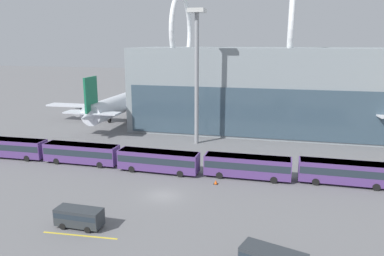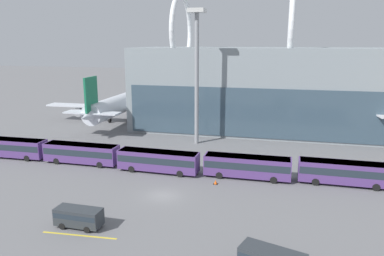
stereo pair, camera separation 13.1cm
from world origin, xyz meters
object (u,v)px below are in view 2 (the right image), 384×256
(shuttle_bus_3, at_px, (247,165))
(traffic_cone_0, at_px, (216,182))
(shuttle_bus_4, at_px, (345,172))
(shuttle_bus_0, at_px, (11,147))
(shuttle_bus_2, at_px, (158,160))
(floodlight_mast, at_px, (197,59))
(service_van_foreground, at_px, (79,216))
(airliner_at_gate_near, at_px, (121,104))
(shuttle_bus_1, at_px, (81,152))

(shuttle_bus_3, distance_m, traffic_cone_0, 5.48)
(shuttle_bus_4, bearing_deg, shuttle_bus_0, -178.93)
(shuttle_bus_2, bearing_deg, floodlight_mast, 85.64)
(shuttle_bus_2, relative_size, service_van_foreground, 2.46)
(shuttle_bus_2, bearing_deg, shuttle_bus_3, 4.33)
(shuttle_bus_2, relative_size, shuttle_bus_4, 1.00)
(service_van_foreground, bearing_deg, traffic_cone_0, -126.20)
(airliner_at_gate_near, distance_m, shuttle_bus_2, 37.27)
(shuttle_bus_4, distance_m, service_van_foreground, 35.06)
(shuttle_bus_2, relative_size, shuttle_bus_3, 1.01)
(service_van_foreground, xyz_separation_m, floodlight_mast, (4.54, 35.77, 14.77))
(shuttle_bus_1, height_order, shuttle_bus_4, same)
(shuttle_bus_0, height_order, shuttle_bus_2, same)
(floodlight_mast, height_order, traffic_cone_0, floodlight_mast)
(airliner_at_gate_near, distance_m, shuttle_bus_4, 55.49)
(floodlight_mast, distance_m, traffic_cone_0, 26.68)
(shuttle_bus_1, bearing_deg, service_van_foreground, -60.50)
(airliner_at_gate_near, bearing_deg, floodlight_mast, -123.15)
(shuttle_bus_2, distance_m, service_van_foreground, 18.60)
(shuttle_bus_1, distance_m, traffic_cone_0, 22.90)
(airliner_at_gate_near, bearing_deg, shuttle_bus_4, -123.57)
(shuttle_bus_0, xyz_separation_m, floodlight_mast, (28.42, 16.39, 14.12))
(service_van_foreground, bearing_deg, shuttle_bus_4, -144.88)
(shuttle_bus_2, relative_size, traffic_cone_0, 19.83)
(shuttle_bus_3, bearing_deg, traffic_cone_0, -138.80)
(shuttle_bus_0, xyz_separation_m, shuttle_bus_4, (53.01, 0.13, 0.00))
(service_van_foreground, bearing_deg, shuttle_bus_2, -96.80)
(shuttle_bus_3, xyz_separation_m, service_van_foreground, (-15.87, -18.95, -0.65))
(shuttle_bus_0, relative_size, shuttle_bus_2, 1.00)
(service_van_foreground, bearing_deg, shuttle_bus_3, -128.64)
(traffic_cone_0, bearing_deg, airliner_at_gate_near, 130.45)
(airliner_at_gate_near, height_order, shuttle_bus_4, airliner_at_gate_near)
(service_van_foreground, height_order, floodlight_mast, floodlight_mast)
(service_van_foreground, bearing_deg, shuttle_bus_0, -37.76)
(airliner_at_gate_near, height_order, service_van_foreground, airliner_at_gate_near)
(airliner_at_gate_near, xyz_separation_m, service_van_foreground, (17.30, -49.79, -3.37))
(airliner_at_gate_near, xyz_separation_m, shuttle_bus_2, (19.92, -31.38, -2.72))
(shuttle_bus_3, relative_size, traffic_cone_0, 19.71)
(shuttle_bus_1, height_order, service_van_foreground, shuttle_bus_1)
(shuttle_bus_1, distance_m, shuttle_bus_4, 39.75)
(airliner_at_gate_near, distance_m, shuttle_bus_3, 45.37)
(shuttle_bus_1, bearing_deg, shuttle_bus_3, -0.03)
(airliner_at_gate_near, bearing_deg, service_van_foreground, -161.29)
(shuttle_bus_0, bearing_deg, shuttle_bus_3, -1.55)
(shuttle_bus_1, distance_m, service_van_foreground, 21.98)
(shuttle_bus_0, distance_m, service_van_foreground, 30.77)
(floodlight_mast, bearing_deg, shuttle_bus_1, -132.52)
(shuttle_bus_2, distance_m, traffic_cone_0, 9.86)
(shuttle_bus_0, relative_size, shuttle_bus_1, 1.00)
(shuttle_bus_1, bearing_deg, traffic_cone_0, -8.78)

